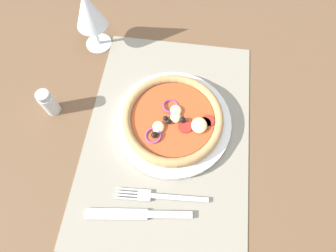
% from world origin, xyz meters
% --- Properties ---
extents(ground_plane, '(1.90, 1.40, 0.02)m').
position_xyz_m(ground_plane, '(0.00, 0.00, -0.01)').
color(ground_plane, brown).
extents(placemat, '(0.51, 0.35, 0.00)m').
position_xyz_m(placemat, '(0.00, 0.00, 0.00)').
color(placemat, gray).
rests_on(placemat, ground_plane).
extents(plate, '(0.25, 0.25, 0.01)m').
position_xyz_m(plate, '(0.03, -0.01, 0.01)').
color(plate, white).
rests_on(plate, placemat).
extents(pizza, '(0.21, 0.21, 0.03)m').
position_xyz_m(pizza, '(0.03, -0.01, 0.03)').
color(pizza, tan).
rests_on(pizza, plate).
extents(fork, '(0.03, 0.18, 0.00)m').
position_xyz_m(fork, '(-0.13, 0.00, 0.01)').
color(fork, silver).
rests_on(fork, placemat).
extents(knife, '(0.04, 0.20, 0.01)m').
position_xyz_m(knife, '(-0.17, 0.03, 0.01)').
color(knife, silver).
rests_on(knife, placemat).
extents(wine_glass, '(0.07, 0.07, 0.15)m').
position_xyz_m(wine_glass, '(0.23, 0.20, 0.10)').
color(wine_glass, silver).
rests_on(wine_glass, ground_plane).
extents(pepper_shaker, '(0.03, 0.03, 0.07)m').
position_xyz_m(pepper_shaker, '(0.03, 0.26, 0.03)').
color(pepper_shaker, silver).
rests_on(pepper_shaker, ground_plane).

